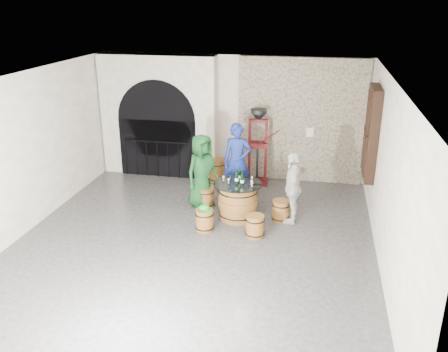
% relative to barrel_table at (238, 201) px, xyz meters
% --- Properties ---
extents(ground, '(8.00, 8.00, 0.00)m').
position_rel_barrel_table_xyz_m(ground, '(-0.65, -1.37, -0.40)').
color(ground, '#2C2B2E').
rests_on(ground, ground).
extents(wall_back, '(8.00, 0.00, 8.00)m').
position_rel_barrel_table_xyz_m(wall_back, '(-0.65, 2.63, 1.20)').
color(wall_back, silver).
rests_on(wall_back, ground).
extents(wall_front, '(8.00, 0.00, 8.00)m').
position_rel_barrel_table_xyz_m(wall_front, '(-0.65, -5.37, 1.20)').
color(wall_front, silver).
rests_on(wall_front, ground).
extents(wall_left, '(0.00, 8.00, 8.00)m').
position_rel_barrel_table_xyz_m(wall_left, '(-4.15, -1.37, 1.20)').
color(wall_left, silver).
rests_on(wall_left, ground).
extents(wall_right, '(0.00, 8.00, 8.00)m').
position_rel_barrel_table_xyz_m(wall_right, '(2.85, -1.37, 1.20)').
color(wall_right, silver).
rests_on(wall_right, ground).
extents(ceiling, '(8.00, 8.00, 0.00)m').
position_rel_barrel_table_xyz_m(ceiling, '(-0.65, -1.37, 2.80)').
color(ceiling, beige).
rests_on(ceiling, wall_back).
extents(stone_facing_panel, '(3.20, 0.12, 3.18)m').
position_rel_barrel_table_xyz_m(stone_facing_panel, '(1.15, 2.57, 1.20)').
color(stone_facing_panel, gray).
rests_on(stone_facing_panel, ground).
extents(arched_opening, '(3.10, 0.60, 3.19)m').
position_rel_barrel_table_xyz_m(arched_opening, '(-2.55, 2.37, 1.18)').
color(arched_opening, silver).
rests_on(arched_opening, ground).
extents(shuttered_window, '(0.23, 1.10, 2.00)m').
position_rel_barrel_table_xyz_m(shuttered_window, '(2.73, 1.03, 1.40)').
color(shuttered_window, black).
rests_on(shuttered_window, wall_right).
extents(barrel_table, '(1.05, 1.05, 0.81)m').
position_rel_barrel_table_xyz_m(barrel_table, '(0.00, 0.00, 0.00)').
color(barrel_table, brown).
rests_on(barrel_table, ground).
extents(barrel_stool_left, '(0.39, 0.39, 0.46)m').
position_rel_barrel_table_xyz_m(barrel_stool_left, '(-0.83, 0.43, -0.17)').
color(barrel_stool_left, brown).
rests_on(barrel_stool_left, ground).
extents(barrel_stool_far, '(0.39, 0.39, 0.46)m').
position_rel_barrel_table_xyz_m(barrel_stool_far, '(-0.18, 0.91, -0.17)').
color(barrel_stool_far, brown).
rests_on(barrel_stool_far, ground).
extents(barrel_stool_right, '(0.39, 0.39, 0.46)m').
position_rel_barrel_table_xyz_m(barrel_stool_right, '(0.93, 0.04, -0.17)').
color(barrel_stool_right, brown).
rests_on(barrel_stool_right, ground).
extents(barrel_stool_near_right, '(0.39, 0.39, 0.46)m').
position_rel_barrel_table_xyz_m(barrel_stool_near_right, '(0.49, -0.79, -0.17)').
color(barrel_stool_near_right, brown).
rests_on(barrel_stool_near_right, ground).
extents(barrel_stool_near_left, '(0.39, 0.39, 0.46)m').
position_rel_barrel_table_xyz_m(barrel_stool_near_left, '(-0.57, -0.73, -0.17)').
color(barrel_stool_near_left, brown).
rests_on(barrel_stool_near_left, ground).
extents(green_cap, '(0.26, 0.21, 0.12)m').
position_rel_barrel_table_xyz_m(green_cap, '(-0.57, -0.74, 0.11)').
color(green_cap, '#0E9A2F').
rests_on(green_cap, barrel_stool_near_left).
extents(person_green, '(0.93, 0.99, 1.71)m').
position_rel_barrel_table_xyz_m(person_green, '(-0.92, 0.47, 0.45)').
color(person_green, '#113E1A').
rests_on(person_green, ground).
extents(person_blue, '(0.72, 0.53, 1.82)m').
position_rel_barrel_table_xyz_m(person_blue, '(-0.23, 1.17, 0.51)').
color(person_blue, navy).
rests_on(person_blue, ground).
extents(person_white, '(0.39, 0.93, 1.58)m').
position_rel_barrel_table_xyz_m(person_white, '(1.16, 0.06, 0.39)').
color(person_white, beige).
rests_on(person_white, ground).
extents(wine_bottle_left, '(0.08, 0.08, 0.32)m').
position_rel_barrel_table_xyz_m(wine_bottle_left, '(-0.03, -0.03, 0.54)').
color(wine_bottle_left, black).
rests_on(wine_bottle_left, barrel_table).
extents(wine_bottle_center, '(0.08, 0.08, 0.32)m').
position_rel_barrel_table_xyz_m(wine_bottle_center, '(0.10, -0.10, 0.54)').
color(wine_bottle_center, black).
rests_on(wine_bottle_center, barrel_table).
extents(wine_bottle_right, '(0.08, 0.08, 0.32)m').
position_rel_barrel_table_xyz_m(wine_bottle_right, '(0.01, 0.16, 0.54)').
color(wine_bottle_right, black).
rests_on(wine_bottle_right, barrel_table).
extents(tasting_glass_a, '(0.05, 0.05, 0.10)m').
position_rel_barrel_table_xyz_m(tasting_glass_a, '(-0.21, -0.01, 0.46)').
color(tasting_glass_a, '#A3641F').
rests_on(tasting_glass_a, barrel_table).
extents(tasting_glass_b, '(0.05, 0.05, 0.10)m').
position_rel_barrel_table_xyz_m(tasting_glass_b, '(0.29, -0.00, 0.46)').
color(tasting_glass_b, '#A3641F').
rests_on(tasting_glass_b, barrel_table).
extents(tasting_glass_c, '(0.05, 0.05, 0.10)m').
position_rel_barrel_table_xyz_m(tasting_glass_c, '(-0.06, 0.21, 0.46)').
color(tasting_glass_c, '#A3641F').
rests_on(tasting_glass_c, barrel_table).
extents(tasting_glass_d, '(0.05, 0.05, 0.10)m').
position_rel_barrel_table_xyz_m(tasting_glass_d, '(0.26, 0.22, 0.46)').
color(tasting_glass_d, '#A3641F').
rests_on(tasting_glass_d, barrel_table).
extents(tasting_glass_e, '(0.05, 0.05, 0.10)m').
position_rel_barrel_table_xyz_m(tasting_glass_e, '(0.31, -0.10, 0.46)').
color(tasting_glass_e, '#A3641F').
rests_on(tasting_glass_e, barrel_table).
extents(tasting_glass_f, '(0.05, 0.05, 0.10)m').
position_rel_barrel_table_xyz_m(tasting_glass_f, '(-0.35, 0.12, 0.46)').
color(tasting_glass_f, '#A3641F').
rests_on(tasting_glass_f, barrel_table).
extents(side_barrel, '(0.46, 0.46, 0.61)m').
position_rel_barrel_table_xyz_m(side_barrel, '(-0.91, 2.03, -0.10)').
color(side_barrel, brown).
rests_on(side_barrel, ground).
extents(corking_press, '(0.83, 0.51, 1.97)m').
position_rel_barrel_table_xyz_m(corking_press, '(0.13, 2.10, 0.75)').
color(corking_press, '#470B10').
rests_on(corking_press, ground).
extents(control_box, '(0.18, 0.10, 0.22)m').
position_rel_barrel_table_xyz_m(control_box, '(1.40, 2.49, 0.95)').
color(control_box, silver).
rests_on(control_box, wall_back).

